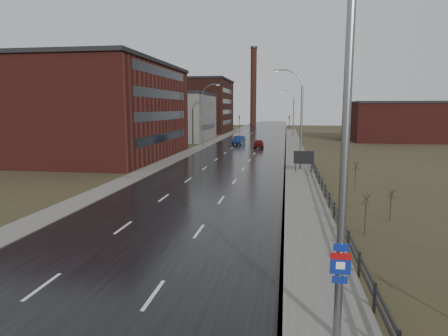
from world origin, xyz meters
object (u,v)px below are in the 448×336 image
(car_near, at_px, (239,140))
(car_far, at_px, (259,144))
(streetlight_main, at_px, (333,144))
(billboard, at_px, (304,158))

(car_near, relative_size, car_far, 1.10)
(streetlight_main, distance_m, car_far, 60.48)
(streetlight_main, distance_m, billboard, 32.58)
(car_near, xyz_separation_m, car_far, (4.38, -6.32, -0.05))
(streetlight_main, height_order, car_far, streetlight_main)
(streetlight_main, distance_m, car_near, 67.29)
(streetlight_main, bearing_deg, car_near, 99.02)
(streetlight_main, xyz_separation_m, car_far, (-6.14, 59.93, -5.31))
(streetlight_main, xyz_separation_m, car_near, (-10.52, 66.25, -5.26))
(car_near, distance_m, car_far, 7.69)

